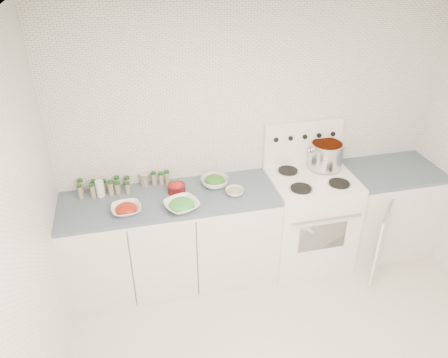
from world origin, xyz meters
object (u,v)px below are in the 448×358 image
stock_pot (326,154)px  bowl_tomato (126,209)px  stove (308,216)px  bowl_snowpea (182,205)px

stock_pot → bowl_tomato: bearing=-171.5°
stock_pot → bowl_tomato: size_ratio=1.29×
stove → bowl_tomato: (-1.66, -0.13, 0.44)m
stove → bowl_snowpea: stove is taller
bowl_tomato → bowl_snowpea: bowl_snowpea is taller
bowl_snowpea → bowl_tomato: bearing=173.1°
bowl_tomato → stock_pot: bearing=8.5°
stove → bowl_tomato: 1.73m
bowl_tomato → bowl_snowpea: size_ratio=0.74×
bowl_snowpea → stock_pot: bearing=13.2°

